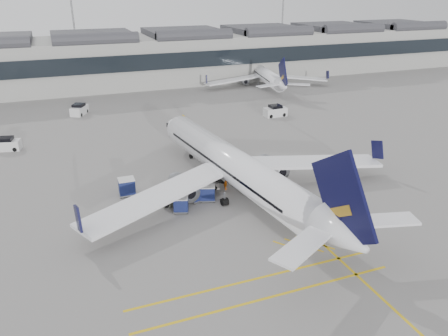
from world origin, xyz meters
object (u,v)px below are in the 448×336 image
object	(u,v)px
baggage_cart_a	(198,192)
ramp_agent_b	(198,187)
ramp_agent_a	(226,182)
airliner_main	(237,168)
belt_loader	(201,185)
pushback_tug	(174,197)

from	to	relation	value
baggage_cart_a	ramp_agent_b	distance (m)	1.59
baggage_cart_a	ramp_agent_a	world-z (taller)	baggage_cart_a
baggage_cart_a	ramp_agent_a	size ratio (longest dim) A/B	1.11
baggage_cart_a	ramp_agent_a	xyz separation A→B (m)	(4.00, 1.58, -0.08)
airliner_main	ramp_agent_a	xyz separation A→B (m)	(-0.73, 1.54, -2.27)
belt_loader	airliner_main	bearing A→B (deg)	-36.46
belt_loader	ramp_agent_a	xyz separation A→B (m)	(2.83, -0.96, 0.38)
baggage_cart_a	pushback_tug	size ratio (longest dim) A/B	0.75
baggage_cart_a	ramp_agent_b	size ratio (longest dim) A/B	1.11
airliner_main	ramp_agent_b	world-z (taller)	airliner_main
ramp_agent_a	ramp_agent_b	bearing A→B (deg)	120.69
pushback_tug	belt_loader	bearing A→B (deg)	29.95
belt_loader	pushback_tug	size ratio (longest dim) A/B	1.71
belt_loader	baggage_cart_a	bearing A→B (deg)	-116.04
airliner_main	ramp_agent_b	distance (m)	5.04
belt_loader	ramp_agent_a	size ratio (longest dim) A/B	2.53
belt_loader	ramp_agent_b	xyz separation A→B (m)	(-0.70, -1.03, 0.37)
ramp_agent_b	airliner_main	bearing A→B (deg)	147.40
airliner_main	pushback_tug	distance (m)	7.87
ramp_agent_b	pushback_tug	distance (m)	3.43
ramp_agent_a	pushback_tug	world-z (taller)	ramp_agent_a
baggage_cart_a	ramp_agent_b	bearing A→B (deg)	60.93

